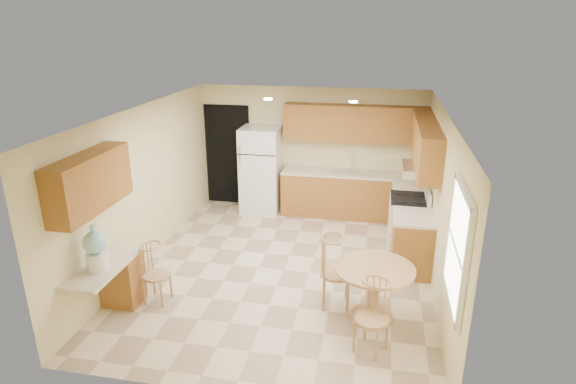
% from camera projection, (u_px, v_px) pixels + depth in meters
% --- Properties ---
extents(floor, '(5.50, 5.50, 0.00)m').
position_uv_depth(floor, '(284.00, 270.00, 7.59)').
color(floor, beige).
rests_on(floor, ground).
extents(ceiling, '(4.50, 5.50, 0.02)m').
position_uv_depth(ceiling, '(283.00, 112.00, 6.75)').
color(ceiling, white).
rests_on(ceiling, wall_back).
extents(wall_back, '(4.50, 0.02, 2.50)m').
position_uv_depth(wall_back, '(311.00, 150.00, 9.71)').
color(wall_back, beige).
rests_on(wall_back, floor).
extents(wall_front, '(4.50, 0.02, 2.50)m').
position_uv_depth(wall_front, '(226.00, 292.00, 4.63)').
color(wall_front, beige).
rests_on(wall_front, floor).
extents(wall_left, '(0.02, 5.50, 2.50)m').
position_uv_depth(wall_left, '(144.00, 186.00, 7.57)').
color(wall_left, beige).
rests_on(wall_left, floor).
extents(wall_right, '(0.02, 5.50, 2.50)m').
position_uv_depth(wall_right, '(440.00, 206.00, 6.76)').
color(wall_right, beige).
rests_on(wall_right, floor).
extents(doorway, '(0.90, 0.02, 2.10)m').
position_uv_depth(doorway, '(228.00, 155.00, 10.08)').
color(doorway, black).
rests_on(doorway, floor).
extents(base_cab_back, '(2.75, 0.60, 0.87)m').
position_uv_depth(base_cab_back, '(351.00, 195.00, 9.55)').
color(base_cab_back, '#9E6528').
rests_on(base_cab_back, floor).
extents(counter_back, '(2.75, 0.63, 0.04)m').
position_uv_depth(counter_back, '(352.00, 173.00, 9.40)').
color(counter_back, beige).
rests_on(counter_back, base_cab_back).
extents(base_cab_right_a, '(0.60, 0.59, 0.87)m').
position_uv_depth(base_cab_right_a, '(408.00, 210.00, 8.81)').
color(base_cab_right_a, '#9E6528').
rests_on(base_cab_right_a, floor).
extents(counter_right_a, '(0.63, 0.59, 0.04)m').
position_uv_depth(counter_right_a, '(410.00, 187.00, 8.65)').
color(counter_right_a, beige).
rests_on(counter_right_a, base_cab_right_a).
extents(base_cab_right_b, '(0.60, 0.80, 0.87)m').
position_uv_depth(base_cab_right_b, '(412.00, 244.00, 7.46)').
color(base_cab_right_b, '#9E6528').
rests_on(base_cab_right_b, floor).
extents(counter_right_b, '(0.63, 0.80, 0.04)m').
position_uv_depth(counter_right_b, '(414.00, 217.00, 7.31)').
color(counter_right_b, beige).
rests_on(counter_right_b, base_cab_right_b).
extents(upper_cab_back, '(2.75, 0.33, 0.70)m').
position_uv_depth(upper_cab_back, '(355.00, 124.00, 9.20)').
color(upper_cab_back, '#9E6528').
rests_on(upper_cab_back, wall_back).
extents(upper_cab_right, '(0.33, 2.42, 0.70)m').
position_uv_depth(upper_cab_right, '(426.00, 144.00, 7.71)').
color(upper_cab_right, '#9E6528').
rests_on(upper_cab_right, wall_right).
extents(upper_cab_left, '(0.33, 1.40, 0.70)m').
position_uv_depth(upper_cab_left, '(90.00, 183.00, 5.86)').
color(upper_cab_left, '#9E6528').
rests_on(upper_cab_left, wall_left).
extents(sink, '(0.78, 0.44, 0.01)m').
position_uv_depth(sink, '(351.00, 172.00, 9.39)').
color(sink, silver).
rests_on(sink, counter_back).
extents(range_hood, '(0.50, 0.76, 0.14)m').
position_uv_depth(range_hood, '(418.00, 169.00, 7.84)').
color(range_hood, silver).
rests_on(range_hood, upper_cab_right).
extents(desk_pedestal, '(0.48, 0.42, 0.72)m').
position_uv_depth(desk_pedestal, '(122.00, 279.00, 6.61)').
color(desk_pedestal, '#9E6528').
rests_on(desk_pedestal, floor).
extents(desk_top, '(0.50, 1.20, 0.04)m').
position_uv_depth(desk_top, '(103.00, 267.00, 6.13)').
color(desk_top, beige).
rests_on(desk_top, desk_pedestal).
extents(window, '(0.06, 1.12, 1.30)m').
position_uv_depth(window, '(458.00, 248.00, 4.97)').
color(window, white).
rests_on(window, wall_right).
extents(can_light_a, '(0.14, 0.14, 0.02)m').
position_uv_depth(can_light_a, '(268.00, 99.00, 7.95)').
color(can_light_a, white).
rests_on(can_light_a, ceiling).
extents(can_light_b, '(0.14, 0.14, 0.02)m').
position_uv_depth(can_light_b, '(353.00, 102.00, 7.70)').
color(can_light_b, white).
rests_on(can_light_b, ceiling).
extents(refrigerator, '(0.77, 0.75, 1.74)m').
position_uv_depth(refrigerator, '(261.00, 170.00, 9.69)').
color(refrigerator, white).
rests_on(refrigerator, floor).
extents(stove, '(0.65, 0.76, 1.09)m').
position_uv_depth(stove, '(408.00, 223.00, 8.18)').
color(stove, white).
rests_on(stove, floor).
extents(dining_table, '(1.03, 1.03, 0.76)m').
position_uv_depth(dining_table, '(374.00, 286.00, 6.19)').
color(dining_table, tan).
rests_on(dining_table, floor).
extents(chair_table_a, '(0.45, 0.58, 1.02)m').
position_uv_depth(chair_table_a, '(336.00, 268.00, 6.38)').
color(chair_table_a, tan).
rests_on(chair_table_a, floor).
extents(chair_table_b, '(0.40, 0.45, 0.90)m').
position_uv_depth(chair_table_b, '(372.00, 314.00, 5.49)').
color(chair_table_b, tan).
rests_on(chair_table_b, floor).
extents(chair_desk, '(0.37, 0.48, 0.85)m').
position_uv_depth(chair_desk, '(153.00, 271.00, 6.51)').
color(chair_desk, tan).
rests_on(chair_desk, floor).
extents(water_crock, '(0.29, 0.29, 0.60)m').
position_uv_depth(water_crock, '(96.00, 250.00, 5.94)').
color(water_crock, white).
rests_on(water_crock, desk_top).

